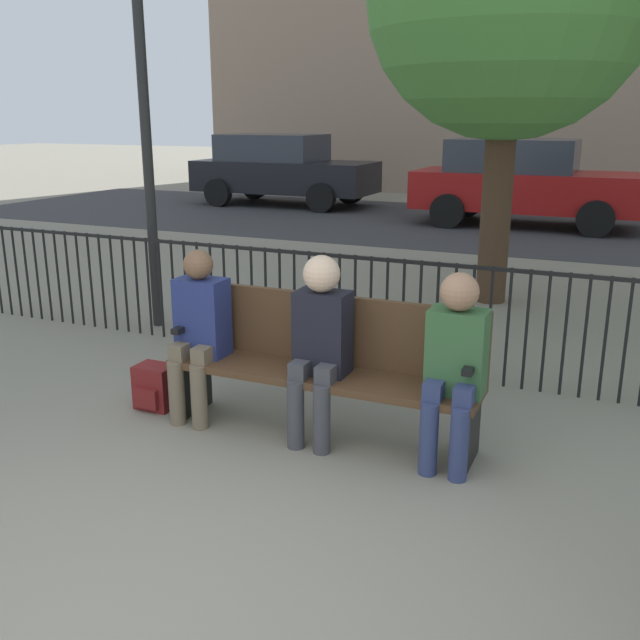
{
  "coord_description": "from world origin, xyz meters",
  "views": [
    {
      "loc": [
        1.75,
        -1.76,
        2.05
      ],
      "look_at": [
        0.0,
        2.21,
        0.8
      ],
      "focal_mm": 40.0,
      "sensor_mm": 36.0,
      "label": 1
    }
  ],
  "objects_px": {
    "parked_car_0": "(523,181)",
    "parked_car_1": "(281,169)",
    "backpack": "(155,387)",
    "lamp_post": "(143,86)",
    "seated_person_2": "(455,359)",
    "seated_person_0": "(199,326)",
    "park_bench": "(325,360)",
    "seated_person_1": "(320,338)"
  },
  "relations": [
    {
      "from": "seated_person_2",
      "to": "backpack",
      "type": "height_order",
      "value": "seated_person_2"
    },
    {
      "from": "backpack",
      "to": "lamp_post",
      "type": "height_order",
      "value": "lamp_post"
    },
    {
      "from": "seated_person_0",
      "to": "seated_person_1",
      "type": "height_order",
      "value": "seated_person_1"
    },
    {
      "from": "seated_person_2",
      "to": "backpack",
      "type": "relative_size",
      "value": 3.71
    },
    {
      "from": "seated_person_1",
      "to": "backpack",
      "type": "relative_size",
      "value": 3.81
    },
    {
      "from": "seated_person_1",
      "to": "lamp_post",
      "type": "bearing_deg",
      "value": 145.61
    },
    {
      "from": "lamp_post",
      "to": "parked_car_1",
      "type": "distance_m",
      "value": 10.13
    },
    {
      "from": "seated_person_2",
      "to": "lamp_post",
      "type": "relative_size",
      "value": 0.34
    },
    {
      "from": "seated_person_2",
      "to": "parked_car_0",
      "type": "bearing_deg",
      "value": 96.37
    },
    {
      "from": "seated_person_0",
      "to": "parked_car_0",
      "type": "distance_m",
      "value": 10.15
    },
    {
      "from": "seated_person_2",
      "to": "seated_person_0",
      "type": "bearing_deg",
      "value": -180.0
    },
    {
      "from": "backpack",
      "to": "parked_car_0",
      "type": "bearing_deg",
      "value": 84.16
    },
    {
      "from": "lamp_post",
      "to": "parked_car_1",
      "type": "xyz_separation_m",
      "value": [
        -3.36,
        9.45,
        -1.47
      ]
    },
    {
      "from": "seated_person_2",
      "to": "parked_car_1",
      "type": "xyz_separation_m",
      "value": [
        -6.8,
        11.21,
        0.17
      ]
    },
    {
      "from": "park_bench",
      "to": "parked_car_1",
      "type": "xyz_separation_m",
      "value": [
        -5.91,
        11.08,
        0.34
      ]
    },
    {
      "from": "seated_person_1",
      "to": "lamp_post",
      "type": "relative_size",
      "value": 0.35
    },
    {
      "from": "parked_car_0",
      "to": "parked_car_1",
      "type": "xyz_separation_m",
      "value": [
        -5.67,
        1.08,
        0.0
      ]
    },
    {
      "from": "park_bench",
      "to": "lamp_post",
      "type": "height_order",
      "value": "lamp_post"
    },
    {
      "from": "seated_person_0",
      "to": "seated_person_1",
      "type": "xyz_separation_m",
      "value": [
        0.9,
        0.0,
        0.03
      ]
    },
    {
      "from": "lamp_post",
      "to": "parked_car_1",
      "type": "height_order",
      "value": "lamp_post"
    },
    {
      "from": "seated_person_0",
      "to": "parked_car_1",
      "type": "relative_size",
      "value": 0.28
    },
    {
      "from": "backpack",
      "to": "parked_car_0",
      "type": "xyz_separation_m",
      "value": [
        1.04,
        10.13,
        0.69
      ]
    },
    {
      "from": "parked_car_1",
      "to": "seated_person_0",
      "type": "bearing_deg",
      "value": -65.83
    },
    {
      "from": "park_bench",
      "to": "seated_person_1",
      "type": "xyz_separation_m",
      "value": [
        0.02,
        -0.13,
        0.19
      ]
    },
    {
      "from": "seated_person_2",
      "to": "parked_car_0",
      "type": "distance_m",
      "value": 10.2
    },
    {
      "from": "seated_person_0",
      "to": "seated_person_2",
      "type": "distance_m",
      "value": 1.77
    },
    {
      "from": "parked_car_0",
      "to": "seated_person_1",
      "type": "bearing_deg",
      "value": -88.5
    },
    {
      "from": "seated_person_1",
      "to": "lamp_post",
      "type": "height_order",
      "value": "lamp_post"
    },
    {
      "from": "seated_person_1",
      "to": "seated_person_0",
      "type": "bearing_deg",
      "value": -179.87
    },
    {
      "from": "backpack",
      "to": "parked_car_0",
      "type": "distance_m",
      "value": 10.21
    },
    {
      "from": "seated_person_0",
      "to": "backpack",
      "type": "relative_size",
      "value": 3.71
    },
    {
      "from": "seated_person_0",
      "to": "seated_person_2",
      "type": "xyz_separation_m",
      "value": [
        1.77,
        0.0,
        0.01
      ]
    },
    {
      "from": "park_bench",
      "to": "parked_car_1",
      "type": "bearing_deg",
      "value": 118.1
    },
    {
      "from": "seated_person_2",
      "to": "seated_person_1",
      "type": "bearing_deg",
      "value": 179.88
    },
    {
      "from": "seated_person_1",
      "to": "seated_person_2",
      "type": "distance_m",
      "value": 0.87
    },
    {
      "from": "lamp_post",
      "to": "seated_person_0",
      "type": "bearing_deg",
      "value": -46.55
    },
    {
      "from": "parked_car_0",
      "to": "seated_person_0",
      "type": "bearing_deg",
      "value": -93.6
    },
    {
      "from": "lamp_post",
      "to": "seated_person_2",
      "type": "bearing_deg",
      "value": -27.14
    },
    {
      "from": "parked_car_0",
      "to": "lamp_post",
      "type": "bearing_deg",
      "value": -105.41
    },
    {
      "from": "seated_person_2",
      "to": "lamp_post",
      "type": "bearing_deg",
      "value": 152.86
    },
    {
      "from": "parked_car_0",
      "to": "seated_person_2",
      "type": "bearing_deg",
      "value": -83.63
    },
    {
      "from": "parked_car_1",
      "to": "seated_person_2",
      "type": "bearing_deg",
      "value": -58.76
    }
  ]
}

